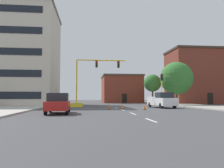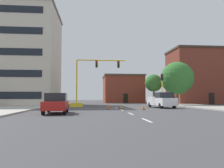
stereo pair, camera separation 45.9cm
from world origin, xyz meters
The scene contains 20 objects.
ground_plane centered at (0.00, 0.00, 0.00)m, with size 160.00×160.00×0.00m, color #424244.
sidewalk_left centered at (-12.48, 8.00, 0.07)m, with size 6.00×56.00×0.14m, color #B2ADA3.
sidewalk_right centered at (12.48, 8.00, 0.07)m, with size 6.00×56.00×0.14m, color #9E998E.
lane_stripe_seg_0 centered at (0.00, -14.00, 0.00)m, with size 0.16×2.40×0.01m, color silver.
lane_stripe_seg_1 centered at (0.00, -8.50, 0.00)m, with size 0.16×2.40×0.01m, color silver.
lane_stripe_seg_2 centered at (0.00, -3.00, 0.00)m, with size 0.16×2.40×0.01m, color silver.
lane_stripe_seg_3 centered at (0.00, 2.50, 0.00)m, with size 0.16×2.40×0.01m, color silver.
lane_stripe_seg_4 centered at (0.00, 8.00, 0.00)m, with size 0.16×2.40×0.01m, color silver.
building_tall_left centered at (-16.66, 14.05, 8.45)m, with size 14.76×12.93×16.88m.
building_brick_center centered at (4.65, 28.91, 3.39)m, with size 9.62×10.25×6.76m.
building_row_right centered at (19.50, 17.63, 5.65)m, with size 12.61×8.53×11.27m.
traffic_signal_gantry centered at (-4.40, 5.23, 2.18)m, with size 8.01×1.20×6.83m.
traffic_light_pole_right centered at (7.15, 5.02, 3.53)m, with size 0.32×0.47×4.80m.
tree_right_far centered at (10.15, 20.07, 4.40)m, with size 3.74×3.74×6.29m.
tree_right_mid centered at (10.84, 8.56, 4.51)m, with size 5.39×5.39×7.21m.
pickup_truck_white centered at (5.83, 1.31, 0.97)m, with size 2.50×5.56×1.99m.
sedan_red_near_left centered at (-6.31, -7.75, 0.89)m, with size 2.02×4.57×1.74m.
traffic_cone_roadside_a centered at (2.39, -3.14, 0.33)m, with size 0.36×0.36×0.66m.
traffic_cone_roadside_b centered at (-1.31, -1.14, 0.37)m, with size 0.36×0.36×0.76m.
traffic_cone_roadside_c centered at (0.28, -0.72, 0.36)m, with size 0.36×0.36×0.72m.
Camera 2 is at (-3.40, -27.56, 1.41)m, focal length 36.40 mm.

